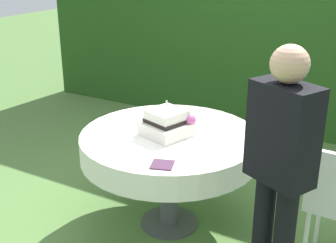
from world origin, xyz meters
name	(u,v)px	position (x,y,z in m)	size (l,w,h in m)	color
ground_plane	(169,223)	(0.00, 0.00, 0.00)	(20.00, 20.00, 0.00)	#547A3D
foliage_hedge	(277,15)	(0.00, 2.47, 1.32)	(6.17, 0.47, 2.64)	#234C19
cake_table	(169,146)	(0.00, 0.00, 0.67)	(1.31, 1.31, 0.77)	#4C4C51
wedding_cake	(167,124)	(0.00, -0.02, 0.85)	(0.39, 0.39, 0.26)	white
serving_plate_near	(228,121)	(0.27, 0.45, 0.77)	(0.12, 0.12, 0.01)	white
serving_plate_far	(162,116)	(-0.23, 0.28, 0.77)	(0.14, 0.14, 0.01)	white
serving_plate_left	(225,128)	(0.31, 0.29, 0.77)	(0.15, 0.15, 0.01)	white
napkin_stack	(162,165)	(0.21, -0.46, 0.77)	(0.14, 0.14, 0.01)	#4C2D47
standing_person	(280,167)	(0.94, -0.45, 0.93)	(0.41, 0.34, 1.60)	black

